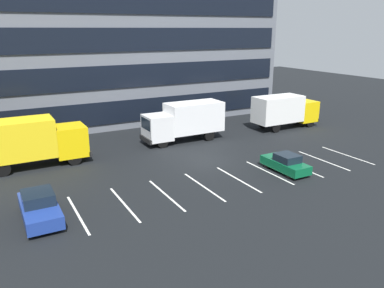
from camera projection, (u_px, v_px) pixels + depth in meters
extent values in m
plane|color=black|center=(206.00, 161.00, 31.02)|extent=(120.00, 120.00, 0.00)
cube|color=slate|center=(125.00, 40.00, 43.55)|extent=(34.92, 10.32, 18.00)
cube|color=black|center=(145.00, 109.00, 41.18)|extent=(33.52, 0.16, 2.30)
cube|color=black|center=(144.00, 75.00, 40.15)|extent=(33.52, 0.16, 2.30)
cube|color=black|center=(143.00, 40.00, 39.12)|extent=(33.52, 0.16, 2.30)
cube|color=black|center=(141.00, 2.00, 38.08)|extent=(33.52, 0.16, 2.30)
cube|color=silver|center=(78.00, 214.00, 22.11)|extent=(0.14, 5.40, 0.01)
cube|color=silver|center=(124.00, 204.00, 23.40)|extent=(0.14, 5.40, 0.01)
cube|color=silver|center=(166.00, 195.00, 24.69)|extent=(0.14, 5.40, 0.01)
cube|color=silver|center=(204.00, 187.00, 25.98)|extent=(0.14, 5.40, 0.01)
cube|color=silver|center=(238.00, 179.00, 27.27)|extent=(0.14, 5.40, 0.01)
cube|color=silver|center=(269.00, 172.00, 28.56)|extent=(0.14, 5.40, 0.01)
cube|color=silver|center=(297.00, 166.00, 29.84)|extent=(0.14, 5.40, 0.01)
cube|color=silver|center=(323.00, 160.00, 31.13)|extent=(0.14, 5.40, 0.01)
cube|color=silver|center=(347.00, 155.00, 32.42)|extent=(0.14, 5.40, 0.01)
cube|color=yellow|center=(304.00, 111.00, 42.19)|extent=(2.20, 2.40, 2.20)
cube|color=black|center=(311.00, 106.00, 42.56)|extent=(0.06, 2.02, 0.97)
cube|color=white|center=(278.00, 109.00, 40.32)|extent=(5.21, 2.50, 2.70)
cube|color=black|center=(311.00, 118.00, 42.99)|extent=(0.20, 2.40, 0.40)
cylinder|color=black|center=(296.00, 119.00, 43.37)|extent=(1.00, 0.30, 1.00)
cylinder|color=black|center=(310.00, 122.00, 41.64)|extent=(1.00, 0.30, 1.00)
cylinder|color=black|center=(263.00, 123.00, 41.18)|extent=(1.00, 0.30, 1.00)
cylinder|color=black|center=(276.00, 128.00, 39.45)|extent=(1.00, 0.30, 1.00)
cube|color=yellow|center=(70.00, 140.00, 30.61)|extent=(2.36, 2.58, 2.36)
cube|color=black|center=(84.00, 133.00, 31.01)|extent=(0.06, 2.17, 1.04)
cube|color=yellow|center=(15.00, 140.00, 28.61)|extent=(5.59, 2.69, 2.90)
cube|color=black|center=(87.00, 150.00, 31.47)|extent=(0.21, 2.58, 0.43)
cylinder|color=black|center=(69.00, 151.00, 31.88)|extent=(1.07, 0.32, 1.07)
cylinder|color=black|center=(75.00, 158.00, 30.01)|extent=(1.07, 0.32, 1.07)
cylinder|color=black|center=(1.00, 160.00, 29.53)|extent=(1.07, 0.32, 1.07)
cylinder|color=black|center=(3.00, 169.00, 27.67)|extent=(1.07, 0.32, 1.07)
cube|color=white|center=(157.00, 127.00, 34.90)|extent=(2.26, 2.46, 2.26)
cube|color=black|center=(146.00, 124.00, 34.26)|extent=(0.06, 2.07, 0.99)
cube|color=white|center=(194.00, 117.00, 36.48)|extent=(5.34, 2.57, 2.77)
cube|color=black|center=(146.00, 139.00, 34.64)|extent=(0.21, 2.46, 0.41)
cylinder|color=black|center=(163.00, 142.00, 34.33)|extent=(1.03, 0.31, 1.03)
cylinder|color=black|center=(153.00, 137.00, 36.11)|extent=(1.03, 0.31, 1.03)
cylinder|color=black|center=(209.00, 135.00, 36.57)|extent=(1.03, 0.31, 1.03)
cylinder|color=black|center=(198.00, 130.00, 38.35)|extent=(1.03, 0.31, 1.03)
cube|color=navy|center=(40.00, 210.00, 21.29)|extent=(1.86, 4.45, 0.72)
cube|color=black|center=(38.00, 197.00, 21.28)|extent=(1.64, 1.87, 0.62)
cylinder|color=black|center=(60.00, 222.00, 20.55)|extent=(0.23, 0.62, 0.62)
cylinder|color=black|center=(28.00, 230.00, 19.81)|extent=(0.23, 0.62, 0.62)
cylinder|color=black|center=(51.00, 202.00, 22.94)|extent=(0.23, 0.62, 0.62)
cylinder|color=black|center=(22.00, 208.00, 22.20)|extent=(0.23, 0.62, 0.62)
cube|color=#0C5933|center=(285.00, 165.00, 28.61)|extent=(1.63, 3.89, 0.63)
cube|color=black|center=(287.00, 158.00, 28.28)|extent=(1.43, 1.64, 0.54)
cylinder|color=black|center=(267.00, 165.00, 29.41)|extent=(0.20, 0.54, 0.54)
cylinder|color=black|center=(281.00, 162.00, 30.06)|extent=(0.20, 0.54, 0.54)
cylinder|color=black|center=(289.00, 175.00, 27.31)|extent=(0.20, 0.54, 0.54)
cylinder|color=black|center=(304.00, 172.00, 27.96)|extent=(0.20, 0.54, 0.54)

